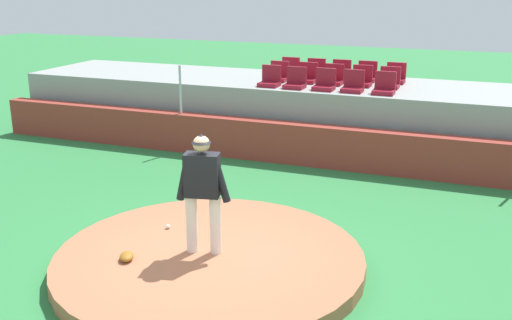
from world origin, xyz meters
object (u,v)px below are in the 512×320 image
object	(u,v)px
stadium_chair_12	(341,73)
stadium_chair_13	(367,75)
stadium_chair_1	(295,82)
stadium_chair_8	(362,80)
baseball	(168,226)
stadium_chair_2	(324,83)
stadium_chair_3	(353,85)
fielding_glove	(127,257)
stadium_chair_7	(333,78)
stadium_chair_6	(307,76)
pitcher	(202,185)
stadium_chair_10	(290,71)
stadium_chair_9	(389,81)
stadium_chair_5	(279,75)
stadium_chair_14	(395,77)
stadium_chair_11	(315,72)
stadium_chair_4	(384,87)
stadium_chair_0	(270,80)

from	to	relation	value
stadium_chair_12	stadium_chair_13	bearing A→B (deg)	179.07
stadium_chair_1	stadium_chair_8	distance (m)	1.66
baseball	stadium_chair_2	distance (m)	6.10
stadium_chair_12	stadium_chair_13	distance (m)	0.68
stadium_chair_1	stadium_chair_3	bearing A→B (deg)	-178.74
fielding_glove	stadium_chair_7	world-z (taller)	stadium_chair_7
stadium_chair_6	stadium_chair_1	bearing A→B (deg)	87.31
stadium_chair_7	stadium_chair_12	bearing A→B (deg)	-89.70
stadium_chair_7	pitcher	bearing A→B (deg)	89.15
stadium_chair_6	stadium_chair_13	xyz separation A→B (m)	(1.36, 0.77, 0.00)
stadium_chair_6	stadium_chair_10	bearing A→B (deg)	-47.22
stadium_chair_1	stadium_chair_9	bearing A→B (deg)	-158.48
stadium_chair_1	stadium_chair_7	distance (m)	1.09
fielding_glove	stadium_chair_5	distance (m)	7.98
stadium_chair_12	stadium_chair_8	bearing A→B (deg)	131.99
stadium_chair_5	stadium_chair_7	size ratio (longest dim) A/B	1.00
stadium_chair_3	stadium_chair_13	bearing A→B (deg)	-90.19
fielding_glove	stadium_chair_1	world-z (taller)	stadium_chair_1
stadium_chair_2	stadium_chair_14	distance (m)	2.13
stadium_chair_2	stadium_chair_6	size ratio (longest dim) A/B	1.00
fielding_glove	stadium_chair_11	bearing A→B (deg)	-28.42
stadium_chair_11	pitcher	bearing A→B (deg)	94.14
stadium_chair_7	stadium_chair_12	distance (m)	0.82
stadium_chair_5	stadium_chair_14	distance (m)	2.95
fielding_glove	stadium_chair_5	world-z (taller)	stadium_chair_5
stadium_chair_4	stadium_chair_8	distance (m)	1.08
baseball	stadium_chair_12	xyz separation A→B (m)	(1.03, 7.45, 1.47)
stadium_chair_11	stadium_chair_12	bearing A→B (deg)	-179.34
stadium_chair_4	stadium_chair_6	xyz separation A→B (m)	(-2.08, 0.83, 0.00)
fielding_glove	stadium_chair_2	size ratio (longest dim) A/B	0.60
stadium_chair_14	stadium_chair_4	bearing A→B (deg)	89.62
stadium_chair_5	stadium_chair_10	xyz separation A→B (m)	(0.03, 0.82, 0.00)
stadium_chair_3	baseball	bearing A→B (deg)	73.77
stadium_chair_4	stadium_chair_9	xyz separation A→B (m)	(-0.02, 0.81, 0.00)
stadium_chair_6	stadium_chair_12	bearing A→B (deg)	-130.88
stadium_chair_5	stadium_chair_12	world-z (taller)	same
stadium_chair_12	stadium_chair_14	size ratio (longest dim) A/B	1.00
stadium_chair_0	stadium_chair_8	distance (m)	2.24
stadium_chair_4	stadium_chair_8	world-z (taller)	same
stadium_chair_3	stadium_chair_4	bearing A→B (deg)	179.19
stadium_chair_3	stadium_chair_9	bearing A→B (deg)	-131.53
stadium_chair_6	stadium_chair_10	world-z (taller)	same
pitcher	stadium_chair_3	distance (m)	6.46
fielding_glove	stadium_chair_1	bearing A→B (deg)	-28.65
stadium_chair_3	stadium_chair_6	xyz separation A→B (m)	(-1.35, 0.82, 0.00)
stadium_chair_11	stadium_chair_6	bearing A→B (deg)	90.20
stadium_chair_9	stadium_chair_13	size ratio (longest dim) A/B	1.00
baseball	stadium_chair_3	world-z (taller)	stadium_chair_3
stadium_chair_9	pitcher	bearing A→B (deg)	78.36
pitcher	stadium_chair_12	bearing A→B (deg)	76.97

